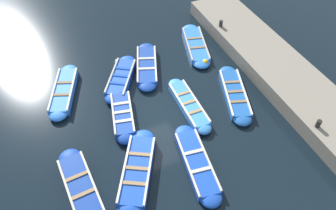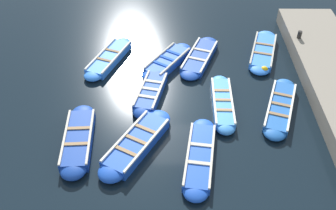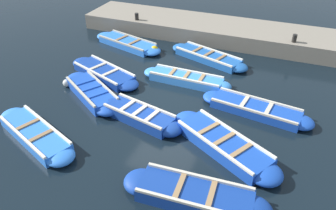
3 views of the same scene
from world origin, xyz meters
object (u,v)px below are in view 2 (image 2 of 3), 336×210
bollard_mid_north (300,35)px  buoy_orange_near (173,47)px  boat_drifting (109,58)px  boat_alongside (200,57)px  boat_bow_out (280,107)px  buoy_yellow_far (264,70)px  boat_stern_in (263,51)px  boat_outer_left (136,144)px  boat_inner_gap (167,62)px  boat_mid_row (222,103)px  boat_end_of_row (78,140)px  boat_tucked (200,157)px  boat_centre (151,93)px

bollard_mid_north → buoy_orange_near: size_ratio=1.15×
boat_drifting → bollard_mid_north: bollard_mid_north is taller
boat_alongside → buoy_orange_near: boat_alongside is taller
boat_bow_out → buoy_yellow_far: (-0.20, 2.56, 0.02)m
boat_drifting → bollard_mid_north: (9.05, 0.94, 0.77)m
boat_alongside → boat_drifting: bearing=-178.4°
boat_drifting → boat_stern_in: bearing=5.1°
boat_outer_left → bollard_mid_north: 9.84m
boat_inner_gap → boat_bow_out: bearing=-34.6°
boat_mid_row → buoy_yellow_far: bearing=47.7°
boat_inner_gap → boat_alongside: bearing=14.6°
boat_inner_gap → buoy_yellow_far: (4.40, -0.61, -0.00)m
boat_end_of_row → boat_drifting: bearing=84.9°
boat_tucked → boat_centre: bearing=118.0°
boat_end_of_row → boat_mid_row: bearing=21.3°
boat_tucked → boat_drifting: size_ratio=1.05×
boat_inner_gap → buoy_orange_near: bearing=78.6°
boat_inner_gap → boat_end_of_row: (-3.23, -5.08, 0.01)m
boat_inner_gap → boat_tucked: (1.20, -5.85, -0.03)m
boat_drifting → boat_centre: 3.31m
boat_bow_out → boat_stern_in: size_ratio=0.99×
boat_inner_gap → buoy_orange_near: (0.27, 1.33, -0.03)m
buoy_orange_near → boat_bow_out: bearing=-46.1°
boat_inner_gap → boat_centre: 2.40m
boat_end_of_row → boat_tucked: bearing=-9.8°
boat_tucked → boat_mid_row: size_ratio=1.08×
boat_end_of_row → buoy_yellow_far: size_ratio=10.84×
boat_bow_out → boat_drifting: bearing=154.9°
boat_tucked → boat_drifting: bearing=122.9°
boat_drifting → boat_end_of_row: 5.38m
boat_end_of_row → boat_mid_row: size_ratio=1.05×
boat_mid_row → boat_outer_left: bearing=-145.3°
boat_inner_gap → boat_end_of_row: bearing=-122.5°
boat_alongside → boat_outer_left: 6.23m
boat_tucked → bollard_mid_north: (5.09, 7.06, 0.78)m
boat_alongside → boat_outer_left: boat_outer_left is taller
boat_bow_out → boat_drifting: boat_drifting is taller
boat_stern_in → buoy_orange_near: (-4.37, 0.38, 0.00)m
boat_tucked → boat_end_of_row: (-4.44, 0.77, 0.04)m
buoy_yellow_far → boat_mid_row: bearing=-132.3°
buoy_yellow_far → boat_alongside: bearing=160.7°
boat_tucked → boat_alongside: bearing=87.0°
boat_centre → boat_stern_in: 6.22m
boat_drifting → buoy_orange_near: 3.20m
boat_tucked → buoy_orange_near: (-0.94, 7.18, -0.00)m
bollard_mid_north → boat_outer_left: bearing=-138.7°
boat_drifting → buoy_yellow_far: size_ratio=10.74×
boat_drifting → boat_centre: boat_centre is taller
boat_bow_out → bollard_mid_north: 4.76m
boat_centre → boat_end_of_row: bearing=-132.6°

